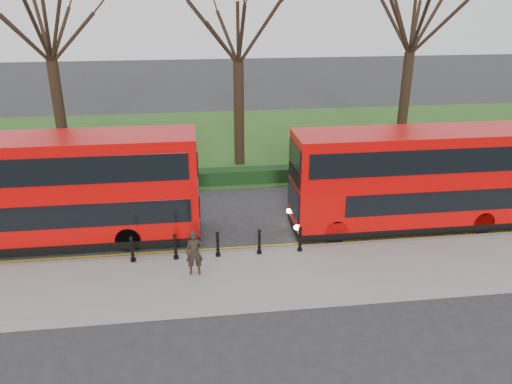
{
  "coord_description": "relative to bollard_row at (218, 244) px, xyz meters",
  "views": [
    {
      "loc": [
        -0.7,
        -18.44,
        9.74
      ],
      "look_at": [
        1.76,
        0.5,
        2.0
      ],
      "focal_mm": 35.0,
      "sensor_mm": 36.0,
      "label": 1
    }
  ],
  "objects": [
    {
      "name": "pavement",
      "position": [
        -0.04,
        -1.65,
        -0.57
      ],
      "size": [
        60.0,
        4.0,
        0.15
      ],
      "primitive_type": "cube",
      "color": "gray",
      "rests_on": "ground"
    },
    {
      "name": "tree_right",
      "position": [
        11.96,
        11.35,
        7.81
      ],
      "size": [
        7.45,
        7.45,
        11.64
      ],
      "color": "black",
      "rests_on": "ground"
    },
    {
      "name": "bus_lead",
      "position": [
        -6.28,
        2.32,
        1.61
      ],
      "size": [
        11.3,
        2.59,
        4.5
      ],
      "color": "#C30605",
      "rests_on": "ground"
    },
    {
      "name": "ground",
      "position": [
        -0.04,
        1.35,
        -0.65
      ],
      "size": [
        120.0,
        120.0,
        0.0
      ],
      "primitive_type": "plane",
      "color": "#28282B",
      "rests_on": "ground"
    },
    {
      "name": "hedge",
      "position": [
        -0.04,
        8.15,
        -0.25
      ],
      "size": [
        60.0,
        0.9,
        0.8
      ],
      "primitive_type": "cube",
      "color": "black",
      "rests_on": "ground"
    },
    {
      "name": "bollard_row",
      "position": [
        0.0,
        0.0,
        0.0
      ],
      "size": [
        6.62,
        0.15,
        1.0
      ],
      "color": "black",
      "rests_on": "pavement"
    },
    {
      "name": "yellow_line_inner",
      "position": [
        -0.04,
        0.85,
        -0.64
      ],
      "size": [
        60.0,
        0.1,
        0.01
      ],
      "primitive_type": "cube",
      "color": "yellow",
      "rests_on": "ground"
    },
    {
      "name": "tree_mid",
      "position": [
        1.96,
        11.35,
        7.3
      ],
      "size": [
        7.01,
        7.01,
        10.95
      ],
      "color": "black",
      "rests_on": "ground"
    },
    {
      "name": "pedestrian",
      "position": [
        -0.89,
        -1.18,
        0.35
      ],
      "size": [
        0.62,
        0.41,
        1.7
      ],
      "primitive_type": "imported",
      "rotation": [
        0.0,
        0.0,
        0.0
      ],
      "color": "black",
      "rests_on": "pavement"
    },
    {
      "name": "kerb",
      "position": [
        -0.04,
        0.35,
        -0.57
      ],
      "size": [
        60.0,
        0.25,
        0.16
      ],
      "primitive_type": "cube",
      "color": "slate",
      "rests_on": "ground"
    },
    {
      "name": "tree_left",
      "position": [
        -8.04,
        11.35,
        7.65
      ],
      "size": [
        7.31,
        7.31,
        11.41
      ],
      "color": "black",
      "rests_on": "ground"
    },
    {
      "name": "grass_verge",
      "position": [
        -0.04,
        16.35,
        -0.62
      ],
      "size": [
        60.0,
        18.0,
        0.06
      ],
      "primitive_type": "cube",
      "color": "#2D531B",
      "rests_on": "ground"
    },
    {
      "name": "yellow_line_outer",
      "position": [
        -0.04,
        0.65,
        -0.64
      ],
      "size": [
        60.0,
        0.1,
        0.01
      ],
      "primitive_type": "cube",
      "color": "yellow",
      "rests_on": "ground"
    },
    {
      "name": "bus_rear",
      "position": [
        8.76,
        1.92,
        1.53
      ],
      "size": [
        10.87,
        2.5,
        4.32
      ],
      "color": "#C30605",
      "rests_on": "ground"
    }
  ]
}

